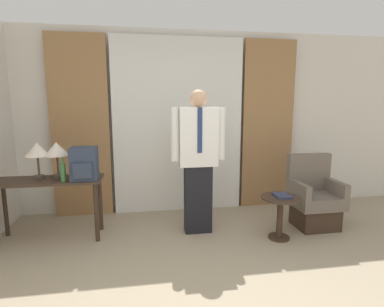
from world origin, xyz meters
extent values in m
cube|color=silver|center=(0.00, 2.72, 1.35)|extent=(10.00, 0.06, 2.70)
cube|color=white|center=(0.00, 2.59, 1.29)|extent=(1.92, 0.06, 2.58)
cube|color=#997047|center=(-1.40, 2.59, 1.29)|extent=(0.81, 0.06, 2.58)
cube|color=#997047|center=(1.40, 2.59, 1.29)|extent=(0.81, 0.06, 2.58)
cube|color=#38281E|center=(-1.66, 1.82, 0.72)|extent=(1.25, 0.46, 0.03)
cylinder|color=#38281E|center=(-1.09, 1.65, 0.35)|extent=(0.05, 0.05, 0.71)
cylinder|color=#38281E|center=(-2.23, 1.99, 0.35)|extent=(0.05, 0.05, 0.71)
cylinder|color=#38281E|center=(-1.09, 1.99, 0.35)|extent=(0.05, 0.05, 0.71)
cylinder|color=#4C4238|center=(-1.77, 1.89, 0.76)|extent=(0.12, 0.12, 0.04)
cylinder|color=#4C4238|center=(-1.77, 1.89, 0.90)|extent=(0.02, 0.02, 0.23)
cone|color=silver|center=(-1.77, 1.89, 1.09)|extent=(0.28, 0.28, 0.16)
cylinder|color=#4C4238|center=(-1.55, 1.89, 0.76)|extent=(0.12, 0.12, 0.04)
cylinder|color=#4C4238|center=(-1.55, 1.89, 0.90)|extent=(0.02, 0.02, 0.23)
cone|color=silver|center=(-1.55, 1.89, 1.09)|extent=(0.28, 0.28, 0.16)
cylinder|color=#336638|center=(-1.44, 1.67, 0.85)|extent=(0.06, 0.06, 0.22)
cylinder|color=#336638|center=(-1.44, 1.67, 0.99)|extent=(0.03, 0.03, 0.06)
cube|color=#2D384C|center=(-1.21, 1.73, 0.93)|extent=(0.30, 0.23, 0.39)
cube|color=#2D384C|center=(-1.21, 1.60, 0.88)|extent=(0.21, 0.03, 0.17)
cube|color=black|center=(0.14, 1.73, 0.43)|extent=(0.34, 0.18, 0.86)
cube|color=white|center=(0.14, 1.73, 1.22)|extent=(0.47, 0.21, 0.72)
cube|color=navy|center=(0.14, 1.62, 1.31)|extent=(0.06, 0.01, 0.54)
cylinder|color=white|center=(-0.14, 1.73, 1.26)|extent=(0.10, 0.10, 0.65)
cylinder|color=white|center=(0.43, 1.73, 1.26)|extent=(0.10, 0.10, 0.65)
sphere|color=tan|center=(0.14, 1.73, 1.69)|extent=(0.21, 0.21, 0.21)
cube|color=#38281E|center=(1.70, 1.62, 0.14)|extent=(0.51, 0.44, 0.29)
cube|color=#665B51|center=(1.70, 1.62, 0.37)|extent=(0.60, 0.52, 0.16)
cube|color=#665B51|center=(1.70, 1.84, 0.70)|extent=(0.60, 0.10, 0.51)
cube|color=#665B51|center=(1.44, 1.62, 0.54)|extent=(0.08, 0.52, 0.18)
cube|color=#665B51|center=(1.96, 1.62, 0.54)|extent=(0.08, 0.52, 0.18)
cylinder|color=#38281E|center=(1.09, 1.37, 0.01)|extent=(0.26, 0.26, 0.02)
cylinder|color=#38281E|center=(1.09, 1.37, 0.25)|extent=(0.07, 0.07, 0.50)
cylinder|color=#38281E|center=(1.09, 1.37, 0.51)|extent=(0.47, 0.47, 0.02)
cube|color=#2D334C|center=(1.10, 1.36, 0.54)|extent=(0.17, 0.22, 0.03)
camera|label=1|loc=(-0.51, -1.86, 1.63)|focal=28.00mm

